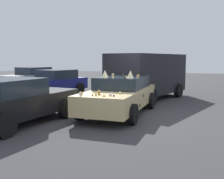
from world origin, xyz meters
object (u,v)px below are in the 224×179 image
Objects in this scene: parked_sedan_behind_left at (15,101)px; parked_sedan_near_right at (54,82)px; art_car_decorated at (120,94)px; parked_sedan_far_left at (31,78)px; parked_van_row_back_center at (149,74)px.

parked_sedan_behind_left reaches higher than parked_sedan_near_right.
art_car_decorated is 1.10× the size of parked_sedan_near_right.
parked_sedan_far_left is at bearing -124.27° from art_car_decorated.
parked_van_row_back_center is at bearing 106.16° from parked_sedan_near_right.
parked_sedan_behind_left is 6.91m from parked_sedan_near_right.
art_car_decorated is 6.40m from parked_sedan_near_right.
parked_van_row_back_center is 1.25× the size of parked_sedan_behind_left.
parked_sedan_far_left is 1.01× the size of parked_sedan_near_right.
parked_sedan_far_left is (5.18, 8.43, 0.03)m from art_car_decorated.
parked_sedan_near_right is (6.28, 2.90, -0.02)m from parked_sedan_behind_left.
art_car_decorated reaches higher than parked_sedan_far_left.
parked_sedan_behind_left is at bearing 173.18° from parked_van_row_back_center.
parked_van_row_back_center is 8.62m from parked_sedan_far_left.
art_car_decorated is at bearing -37.36° from parked_sedan_behind_left.
parked_sedan_behind_left is 1.01× the size of parked_sedan_near_right.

